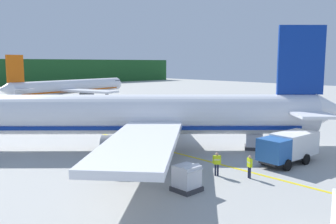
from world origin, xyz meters
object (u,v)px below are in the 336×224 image
at_px(service_truck_fuel, 289,147).
at_px(cargo_container_mid, 187,178).
at_px(airliner_mid_apron, 70,87).
at_px(cargo_container_near, 254,140).
at_px(crew_loader_right, 250,165).
at_px(crew_marshaller, 217,162).
at_px(airliner_foreground, 133,115).

xyz_separation_m(service_truck_fuel, cargo_container_mid, (-10.93, 1.22, -0.59)).
height_order(airliner_mid_apron, cargo_container_near, airliner_mid_apron).
bearing_deg(cargo_container_near, crew_loader_right, -148.21).
xyz_separation_m(cargo_container_mid, crew_marshaller, (4.01, 0.78, 0.18)).
relative_size(airliner_mid_apron, cargo_container_mid, 18.85).
distance_m(airliner_mid_apron, cargo_container_mid, 65.14).
height_order(cargo_container_near, cargo_container_mid, cargo_container_near).
relative_size(crew_marshaller, crew_loader_right, 1.03).
xyz_separation_m(airliner_mid_apron, crew_marshaller, (-19.68, -59.86, -1.80)).
xyz_separation_m(airliner_foreground, service_truck_fuel, (6.51, -12.69, -1.93)).
bearing_deg(service_truck_fuel, crew_loader_right, -179.72).
relative_size(airliner_foreground, crew_loader_right, 19.31).
bearing_deg(crew_marshaller, airliner_foreground, 87.83).
height_order(cargo_container_mid, crew_marshaller, cargo_container_mid).
bearing_deg(crew_marshaller, crew_loader_right, -58.00).
height_order(cargo_container_near, crew_loader_right, cargo_container_near).
height_order(airliner_mid_apron, crew_marshaller, airliner_mid_apron).
relative_size(service_truck_fuel, crew_marshaller, 3.47).
xyz_separation_m(cargo_container_near, crew_marshaller, (-9.26, -2.92, 0.14)).
xyz_separation_m(airliner_foreground, cargo_container_mid, (-4.42, -11.47, -2.52)).
xyz_separation_m(airliner_mid_apron, crew_loader_right, (-18.40, -61.90, -1.84)).
relative_size(cargo_container_mid, crew_loader_right, 1.08).
distance_m(service_truck_fuel, crew_marshaller, 7.22).
distance_m(service_truck_fuel, cargo_container_near, 5.48).
relative_size(cargo_container_near, crew_marshaller, 1.37).
xyz_separation_m(crew_marshaller, crew_loader_right, (1.27, -2.04, -0.04)).
distance_m(airliner_mid_apron, cargo_container_near, 57.92).
distance_m(airliner_mid_apron, crew_loader_right, 64.60).
distance_m(airliner_foreground, service_truck_fuel, 14.39).
bearing_deg(cargo_container_mid, crew_loader_right, -13.33).
bearing_deg(crew_loader_right, cargo_container_mid, 166.67).
bearing_deg(airliner_mid_apron, cargo_container_near, -100.36).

